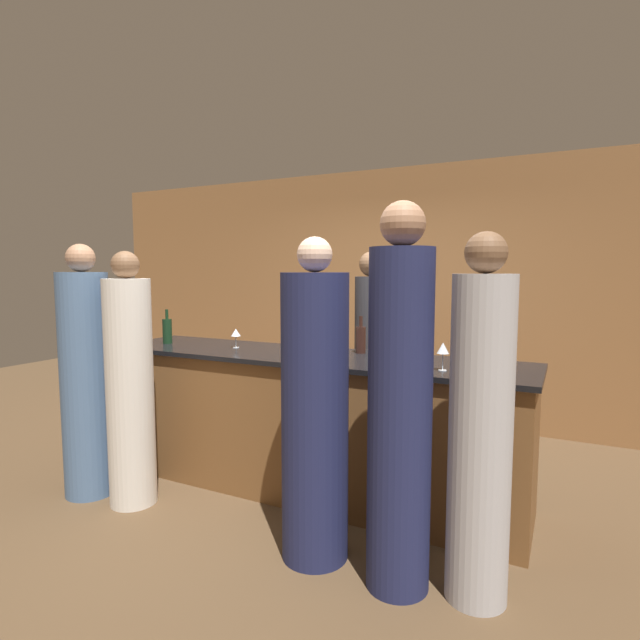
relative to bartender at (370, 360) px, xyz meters
The scene contains 16 objects.
ground_plane 1.25m from the bartender, 102.68° to the right, with size 14.00×14.00×0.00m, color #4C3823.
back_wall 1.40m from the bartender, 98.61° to the left, with size 8.00×0.08×2.80m.
bar_counter 0.96m from the bartender, 102.68° to the right, with size 3.29×0.78×1.05m.
bartender is the anchor object (origin of this frame).
guest_0 2.02m from the bartender, 126.32° to the right, with size 0.33×0.33×1.80m.
guest_1 1.67m from the bartender, 80.05° to the right, with size 0.38×0.38×1.86m.
guest_2 1.88m from the bartender, 64.58° to the right, with size 0.33×0.33×2.01m.
guest_3 2.01m from the bartender, 53.45° to the right, with size 0.31×0.31×1.85m.
guest_4 2.31m from the bartender, 134.11° to the right, with size 0.36×0.36×1.86m.
wine_bottle_0 0.72m from the bartender, 75.73° to the right, with size 0.08×0.08×0.28m.
wine_bottle_1 1.79m from the bartender, 148.76° to the right, with size 0.08×0.08×0.29m.
ice_bucket 0.79m from the bartender, 97.66° to the right, with size 0.20×0.20×0.16m.
wine_glass_0 1.23m from the bartender, 134.47° to the right, with size 0.08×0.08×0.15m.
wine_glass_1 1.39m from the bartender, 50.06° to the right, with size 0.07×0.07×0.18m.
wine_glass_2 1.45m from the bartender, 42.09° to the right, with size 0.06×0.06×0.15m.
wine_glass_3 1.08m from the bartender, 96.06° to the right, with size 0.07×0.07×0.18m.
Camera 1 is at (1.76, -3.25, 1.66)m, focal length 28.00 mm.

